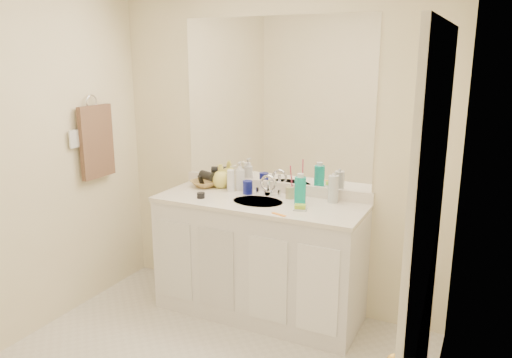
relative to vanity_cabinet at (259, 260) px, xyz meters
The scene contains 28 objects.
wall_back 0.82m from the vanity_cabinet, 90.00° to the left, with size 2.60×0.02×2.40m, color #FAEEC4.
wall_left 1.83m from the vanity_cabinet, 141.75° to the right, with size 0.02×2.60×2.40m, color #FAEEC4.
wall_right 1.83m from the vanity_cabinet, 38.25° to the right, with size 0.02×2.60×2.40m, color #FAEEC4.
vanity_cabinet is the anchor object (origin of this frame).
countertop 0.44m from the vanity_cabinet, ahead, with size 1.52×0.57×0.03m, color white.
backsplash 0.56m from the vanity_cabinet, 90.00° to the left, with size 1.52×0.03×0.08m, color white.
sink_basin 0.44m from the vanity_cabinet, 90.00° to the right, with size 0.37×0.37×0.02m, color silver.
faucet 0.53m from the vanity_cabinet, 90.00° to the left, with size 0.02×0.02×0.11m, color silver.
mirror 1.17m from the vanity_cabinet, 90.00° to the left, with size 1.48×0.01×1.20m, color white.
blue_mug 0.54m from the vanity_cabinet, 141.52° to the left, with size 0.07×0.07×0.10m, color navy.
tan_cup 0.55m from the vanity_cabinet, 40.03° to the left, with size 0.06×0.06×0.09m, color tan.
toothbrush 0.65m from the vanity_cabinet, 38.48° to the left, with size 0.01×0.01×0.19m, color #DC3A5F.
mouthwash_bottle 0.62m from the vanity_cabinet, 11.29° to the left, with size 0.08×0.08×0.19m, color #0DA793.
clear_pump_bottle 0.76m from the vanity_cabinet, 21.41° to the left, with size 0.07×0.07×0.19m, color silver.
soap_dish 0.58m from the vanity_cabinet, 13.10° to the right, with size 0.09×0.07×0.01m, color silver.
green_soap 0.60m from the vanity_cabinet, 13.10° to the right, with size 0.07×0.05×0.03m, color #A5CF32.
orange_comb 0.58m from the vanity_cabinet, 42.73° to the right, with size 0.11×0.02×0.00m, color orange.
dark_jar 0.64m from the vanity_cabinet, 162.66° to the right, with size 0.06×0.06×0.04m, color black.
extra_white_bottle 0.63m from the vanity_cabinet, 157.35° to the left, with size 0.05×0.05×0.17m, color white.
soap_bottle_white 0.65m from the vanity_cabinet, 142.81° to the left, with size 0.09×0.09×0.22m, color silver.
soap_bottle_cream 0.66m from the vanity_cabinet, 147.65° to the left, with size 0.09×0.09×0.19m, color beige.
soap_bottle_yellow 0.72m from the vanity_cabinet, 155.32° to the left, with size 0.14×0.14×0.18m, color #E8DE5A.
wicker_basket 0.75m from the vanity_cabinet, 163.43° to the left, with size 0.21×0.21×0.05m, color #A47F42.
hair_dryer 0.78m from the vanity_cabinet, 162.84° to the left, with size 0.07×0.07×0.14m, color black.
towel_ring 1.71m from the vanity_cabinet, 168.86° to the right, with size 0.11×0.11×0.01m, color silver.
hand_towel 1.52m from the vanity_cabinet, 168.69° to the right, with size 0.04×0.32×0.55m, color #473126.
switch_plate 1.61m from the vanity_cabinet, 160.52° to the right, with size 0.01×0.09×0.13m, color white.
door 1.94m from the vanity_cabinet, 45.81° to the right, with size 0.02×0.82×2.00m, color white.
Camera 1 is at (1.48, -2.06, 1.89)m, focal length 35.00 mm.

